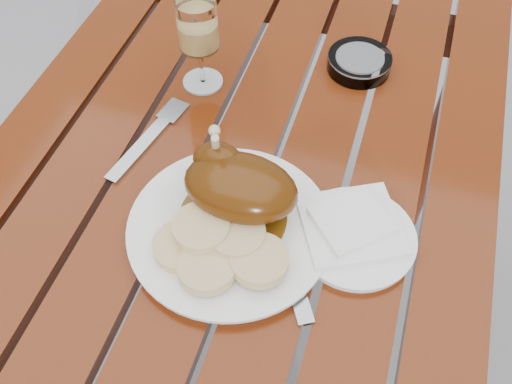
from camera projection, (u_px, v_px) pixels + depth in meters
ground at (242, 353)px, 1.49m from camera, size 60.00×60.00×0.00m
table at (239, 284)px, 1.19m from camera, size 0.80×1.20×0.75m
dinner_plate at (230, 229)px, 0.81m from camera, size 0.34×0.34×0.02m
roast_duck at (237, 185)px, 0.79m from camera, size 0.16×0.15×0.12m
bread_dumplings at (217, 247)px, 0.76m from camera, size 0.19×0.13×0.03m
wine_glass at (199, 44)px, 0.94m from camera, size 0.09×0.09×0.17m
side_plate at (355, 238)px, 0.80m from camera, size 0.21×0.21×0.01m
napkin at (351, 225)px, 0.80m from camera, size 0.18×0.17×0.01m
ashtray at (359, 63)px, 1.02m from camera, size 0.14×0.14×0.03m
fork at (145, 143)px, 0.92m from camera, size 0.06×0.18×0.01m
knife at (284, 249)px, 0.80m from camera, size 0.14×0.21×0.01m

